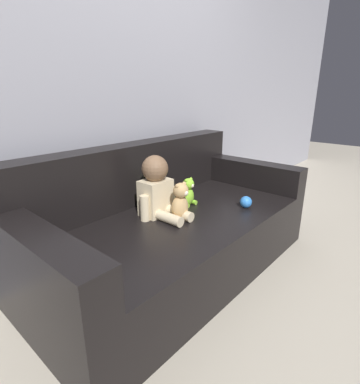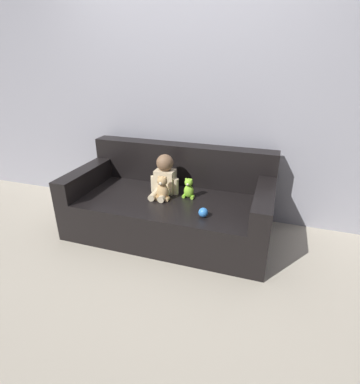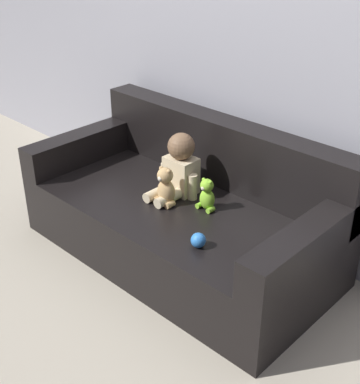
{
  "view_description": "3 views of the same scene",
  "coord_description": "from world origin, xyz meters",
  "px_view_note": "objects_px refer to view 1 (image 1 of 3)",
  "views": [
    {
      "loc": [
        -1.3,
        -1.18,
        1.12
      ],
      "look_at": [
        0.04,
        -0.0,
        0.52
      ],
      "focal_mm": 28.0,
      "sensor_mm": 36.0,
      "label": 1
    },
    {
      "loc": [
        0.9,
        -2.39,
        1.58
      ],
      "look_at": [
        0.11,
        0.0,
        0.44
      ],
      "focal_mm": 28.0,
      "sensor_mm": 36.0,
      "label": 2
    },
    {
      "loc": [
        1.9,
        -1.97,
        1.93
      ],
      "look_at": [
        0.08,
        -0.07,
        0.5
      ],
      "focal_mm": 50.0,
      "sensor_mm": 36.0,
      "label": 3
    }
  ],
  "objects_px": {
    "couch": "(169,227)",
    "person_baby": "(158,190)",
    "plush_toy_side": "(188,193)",
    "toy_ball": "(246,202)",
    "teddy_bear_brown": "(180,203)"
  },
  "relations": [
    {
      "from": "plush_toy_side",
      "to": "teddy_bear_brown",
      "type": "bearing_deg",
      "value": -151.05
    },
    {
      "from": "couch",
      "to": "person_baby",
      "type": "height_order",
      "value": "couch"
    },
    {
      "from": "couch",
      "to": "toy_ball",
      "type": "distance_m",
      "value": 0.54
    },
    {
      "from": "person_baby",
      "to": "plush_toy_side",
      "type": "height_order",
      "value": "person_baby"
    },
    {
      "from": "toy_ball",
      "to": "couch",
      "type": "bearing_deg",
      "value": 140.2
    },
    {
      "from": "couch",
      "to": "plush_toy_side",
      "type": "bearing_deg",
      "value": -4.55
    },
    {
      "from": "couch",
      "to": "plush_toy_side",
      "type": "relative_size",
      "value": 9.8
    },
    {
      "from": "plush_toy_side",
      "to": "toy_ball",
      "type": "xyz_separation_m",
      "value": [
        0.22,
        -0.32,
        -0.05
      ]
    },
    {
      "from": "teddy_bear_brown",
      "to": "toy_ball",
      "type": "bearing_deg",
      "value": -24.69
    },
    {
      "from": "person_baby",
      "to": "toy_ball",
      "type": "bearing_deg",
      "value": -36.54
    },
    {
      "from": "couch",
      "to": "teddy_bear_brown",
      "type": "height_order",
      "value": "couch"
    },
    {
      "from": "teddy_bear_brown",
      "to": "toy_ball",
      "type": "distance_m",
      "value": 0.48
    },
    {
      "from": "person_baby",
      "to": "teddy_bear_brown",
      "type": "xyz_separation_m",
      "value": [
        0.04,
        -0.15,
        -0.05
      ]
    },
    {
      "from": "person_baby",
      "to": "plush_toy_side",
      "type": "distance_m",
      "value": 0.26
    },
    {
      "from": "person_baby",
      "to": "toy_ball",
      "type": "relative_size",
      "value": 4.8
    }
  ]
}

